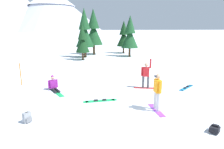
# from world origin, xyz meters

# --- Properties ---
(ground_plane) EXTENTS (800.00, 800.00, 0.00)m
(ground_plane) POSITION_xyz_m (0.00, 0.00, 0.00)
(ground_plane) COLOR white
(snowboarder_foreground) EXTENTS (0.31, 1.55, 1.81)m
(snowboarder_foreground) POSITION_xyz_m (1.90, 0.85, 0.96)
(snowboarder_foreground) COLOR #993FD8
(snowboarder_foreground) RESTS_ON ground_plane
(snowboarder_midground) EXTENTS (1.49, 0.72, 1.96)m
(snowboarder_midground) POSITION_xyz_m (2.63, 4.33, 0.92)
(snowboarder_midground) COLOR red
(snowboarder_midground) RESTS_ON ground_plane
(snowboarder_background) EXTENTS (1.07, 1.79, 0.95)m
(snowboarder_background) POSITION_xyz_m (-3.25, 4.97, 0.33)
(snowboarder_background) COLOR black
(snowboarder_background) RESTS_ON ground_plane
(loose_snowboard_far_spare) EXTENTS (1.62, 1.27, 0.09)m
(loose_snowboard_far_spare) POSITION_xyz_m (5.31, 3.87, 0.02)
(loose_snowboard_far_spare) COLOR #1E8CD8
(loose_snowboard_far_spare) RESTS_ON ground_plane
(loose_snowboard_near_right) EXTENTS (1.86, 0.33, 0.09)m
(loose_snowboard_near_right) POSITION_xyz_m (-0.60, 2.57, 0.02)
(loose_snowboard_near_right) COLOR #19B259
(loose_snowboard_near_right) RESTS_ON ground_plane
(backpack_grey) EXTENTS (0.38, 0.37, 0.47)m
(backpack_grey) POSITION_xyz_m (-3.91, 0.70, 0.21)
(backpack_grey) COLOR gray
(backpack_grey) RESTS_ON ground_plane
(backpack_black) EXTENTS (0.56, 0.54, 0.29)m
(backpack_black) POSITION_xyz_m (3.25, -1.47, 0.14)
(backpack_black) COLOR black
(backpack_black) RESTS_ON ground_plane
(trail_marker_pole) EXTENTS (0.06, 0.06, 1.57)m
(trail_marker_pole) POSITION_xyz_m (-5.57, 6.55, 0.78)
(trail_marker_pole) COLOR orange
(trail_marker_pole) RESTS_ON ground_plane
(pine_tree_slender) EXTENTS (2.67, 2.67, 6.64)m
(pine_tree_slender) POSITION_xyz_m (0.94, 21.86, 3.62)
(pine_tree_slender) COLOR #472D19
(pine_tree_slender) RESTS_ON ground_plane
(pine_tree_short) EXTENTS (2.33, 2.33, 5.55)m
(pine_tree_short) POSITION_xyz_m (5.60, 18.78, 3.03)
(pine_tree_short) COLOR #472D19
(pine_tree_short) RESTS_ON ground_plane
(pine_tree_leaning) EXTENTS (2.38, 2.38, 6.44)m
(pine_tree_leaning) POSITION_xyz_m (-0.51, 19.13, 3.51)
(pine_tree_leaning) COLOR #472D19
(pine_tree_leaning) RESTS_ON ground_plane
(pine_tree_broad) EXTENTS (1.70, 1.70, 4.41)m
(pine_tree_broad) POSITION_xyz_m (-0.92, 16.89, 2.40)
(pine_tree_broad) COLOR #472D19
(pine_tree_broad) RESTS_ON ground_plane
(pine_tree_young) EXTENTS (2.13, 2.13, 5.01)m
(pine_tree_young) POSITION_xyz_m (5.67, 22.57, 2.73)
(pine_tree_young) COLOR #472D19
(pine_tree_young) RESTS_ON ground_plane
(peak_east_ridge) EXTENTS (115.37, 115.37, 46.32)m
(peak_east_ridge) POSITION_xyz_m (-25.57, 228.76, 24.20)
(peak_east_ridge) COLOR #B2B7C6
(peak_east_ridge) RESTS_ON ground_plane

